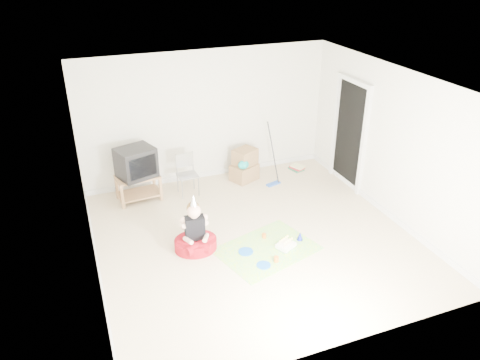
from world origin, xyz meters
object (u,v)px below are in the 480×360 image
object	(u,v)px
birthday_cake	(286,246)
cardboard_boxes	(245,166)
crt_tv	(136,162)
seated_woman	(195,238)
tv_stand	(138,186)
folding_chair	(188,175)

from	to	relation	value
birthday_cake	cardboard_boxes	bearing A→B (deg)	83.71
crt_tv	seated_woman	distance (m)	2.09
tv_stand	folding_chair	bearing A→B (deg)	-7.05
crt_tv	cardboard_boxes	world-z (taller)	crt_tv
folding_chair	cardboard_boxes	size ratio (longest dim) A/B	1.25
crt_tv	seated_woman	bearing A→B (deg)	-93.07
tv_stand	crt_tv	bearing A→B (deg)	-45.00
crt_tv	folding_chair	xyz separation A→B (m)	(0.92, -0.11, -0.37)
tv_stand	birthday_cake	distance (m)	3.09
cardboard_boxes	crt_tv	bearing A→B (deg)	-178.07
cardboard_boxes	birthday_cake	bearing A→B (deg)	-96.29
birthday_cake	tv_stand	bearing A→B (deg)	127.85
folding_chair	cardboard_boxes	distance (m)	1.26
tv_stand	crt_tv	xyz separation A→B (m)	(0.00, -0.00, 0.48)
tv_stand	folding_chair	world-z (taller)	folding_chair
crt_tv	cardboard_boxes	size ratio (longest dim) A/B	1.00
tv_stand	crt_tv	size ratio (longest dim) A/B	1.28
cardboard_boxes	seated_woman	xyz separation A→B (m)	(-1.62, -2.01, -0.10)
tv_stand	folding_chair	distance (m)	0.94
crt_tv	cardboard_boxes	bearing A→B (deg)	-16.74
crt_tv	birthday_cake	distance (m)	3.16
cardboard_boxes	birthday_cake	distance (m)	2.53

